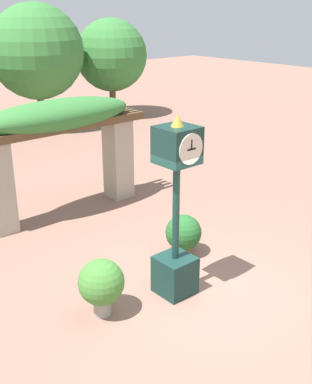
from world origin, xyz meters
TOP-DOWN VIEW (x-y plane):
  - ground_plane at (0.00, 0.00)m, footprint 60.00×60.00m
  - pedestal_clock at (-0.38, 0.22)m, footprint 0.60×0.64m
  - pergola at (0.00, 4.49)m, footprint 4.41×1.17m
  - potted_plant_near_left at (0.68, 1.11)m, footprint 0.72×0.72m
  - potted_plant_near_right at (-1.71, 0.51)m, footprint 0.75×0.75m

SIDE VIEW (x-z plane):
  - ground_plane at x=0.00m, z-range 0.00..0.00m
  - potted_plant_near_left at x=0.68m, z-range 0.03..0.87m
  - potted_plant_near_right at x=-1.71m, z-range 0.09..1.06m
  - pedestal_clock at x=-0.38m, z-range -0.11..3.03m
  - pergola at x=0.00m, z-range 0.61..3.35m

